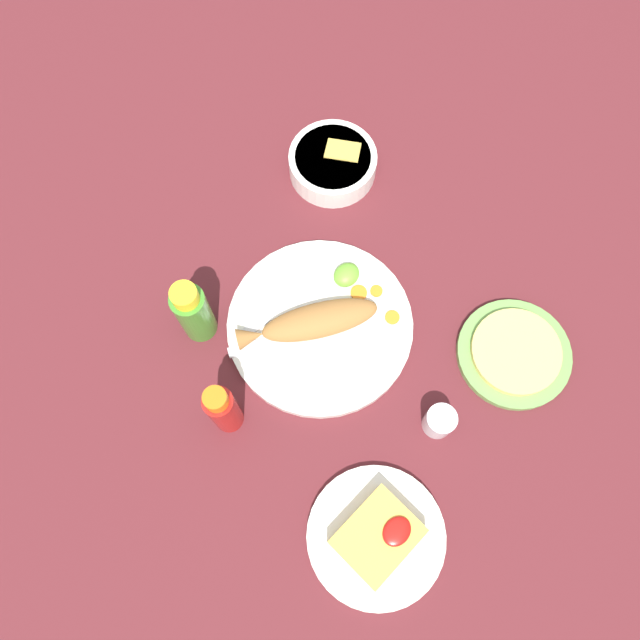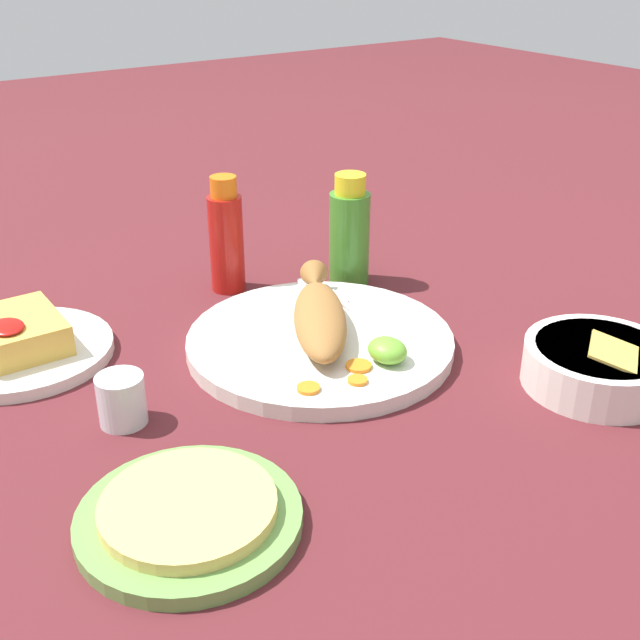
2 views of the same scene
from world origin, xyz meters
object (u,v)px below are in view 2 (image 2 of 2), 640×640
(fried_fish, at_px, (319,315))
(fork_far, at_px, (347,306))
(hot_sauce_bottle_green, at_px, (349,233))
(side_plate_fries, at_px, (21,352))
(fork_near, at_px, (309,305))
(tortilla_plate, at_px, (189,519))
(hot_sauce_bottle_red, at_px, (226,238))
(guacamole_bowl, at_px, (599,364))
(main_plate, at_px, (320,342))
(salt_cup, at_px, (122,403))

(fried_fish, height_order, fork_far, fried_fish)
(fried_fish, xyz_separation_m, fork_far, (-0.03, 0.06, -0.02))
(hot_sauce_bottle_green, height_order, side_plate_fries, hot_sauce_bottle_green)
(fork_near, height_order, fork_far, same)
(hot_sauce_bottle_green, bearing_deg, tortilla_plate, -50.92)
(fork_far, height_order, hot_sauce_bottle_green, hot_sauce_bottle_green)
(fork_near, height_order, hot_sauce_bottle_red, hot_sauce_bottle_red)
(tortilla_plate, bearing_deg, fried_fish, 126.82)
(fork_far, height_order, guacamole_bowl, guacamole_bowl)
(fork_far, bearing_deg, tortilla_plate, 130.28)
(fried_fish, height_order, side_plate_fries, fried_fish)
(fork_near, bearing_deg, guacamole_bowl, -123.40)
(main_plate, xyz_separation_m, hot_sauce_bottle_red, (-0.21, -0.01, 0.06))
(fork_far, relative_size, side_plate_fries, 0.88)
(hot_sauce_bottle_green, xyz_separation_m, guacamole_bowl, (0.38, 0.06, -0.04))
(fork_near, xyz_separation_m, hot_sauce_bottle_red, (-0.14, -0.04, 0.05))
(hot_sauce_bottle_green, bearing_deg, hot_sauce_bottle_red, -115.84)
(salt_cup, height_order, guacamole_bowl, guacamole_bowl)
(fried_fish, distance_m, side_plate_fries, 0.35)
(main_plate, bearing_deg, fork_near, 155.06)
(hot_sauce_bottle_green, relative_size, salt_cup, 2.93)
(fork_near, distance_m, fork_far, 0.05)
(hot_sauce_bottle_green, xyz_separation_m, salt_cup, (0.15, -0.39, -0.05))
(hot_sauce_bottle_red, xyz_separation_m, hot_sauce_bottle_green, (0.07, 0.15, -0.00))
(main_plate, relative_size, fork_far, 1.68)
(hot_sauce_bottle_red, xyz_separation_m, tortilla_plate, (0.40, -0.26, -0.07))
(main_plate, height_order, fried_fish, fried_fish)
(main_plate, relative_size, salt_cup, 5.96)
(fried_fish, relative_size, hot_sauce_bottle_red, 1.44)
(tortilla_plate, bearing_deg, hot_sauce_bottle_green, 129.08)
(hot_sauce_bottle_green, relative_size, tortilla_plate, 0.81)
(tortilla_plate, bearing_deg, fork_far, 125.02)
(fork_far, distance_m, side_plate_fries, 0.39)
(hot_sauce_bottle_red, xyz_separation_m, salt_cup, (0.23, -0.24, -0.05))
(hot_sauce_bottle_red, height_order, tortilla_plate, hot_sauce_bottle_red)
(guacamole_bowl, distance_m, tortilla_plate, 0.47)
(side_plate_fries, bearing_deg, salt_cup, 13.45)
(fried_fish, distance_m, fork_near, 0.07)
(fried_fish, relative_size, salt_cup, 4.34)
(hot_sauce_bottle_green, xyz_separation_m, side_plate_fries, (-0.04, -0.44, -0.06))
(fork_near, xyz_separation_m, hot_sauce_bottle_green, (-0.07, 0.11, 0.05))
(fork_near, relative_size, side_plate_fries, 0.81)
(fried_fish, relative_size, guacamole_bowl, 1.42)
(side_plate_fries, bearing_deg, guacamole_bowl, 49.99)
(fried_fish, distance_m, tortilla_plate, 0.34)
(main_plate, bearing_deg, guacamole_bowl, 40.26)
(fork_far, bearing_deg, hot_sauce_bottle_green, -32.00)
(tortilla_plate, bearing_deg, fork_near, 131.58)
(fork_near, height_order, guacamole_bowl, guacamole_bowl)
(fork_near, relative_size, salt_cup, 3.24)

